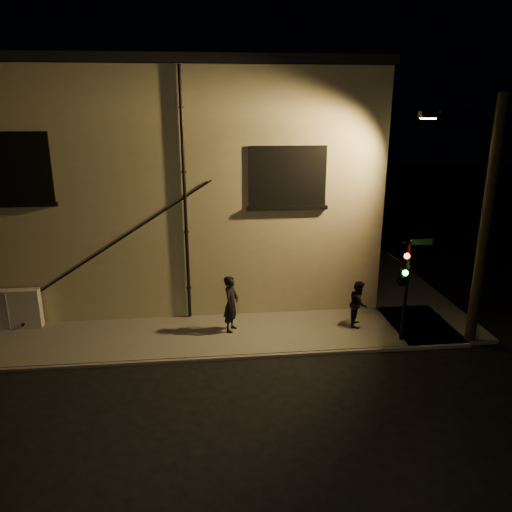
{
  "coord_description": "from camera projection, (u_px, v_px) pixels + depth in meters",
  "views": [
    {
      "loc": [
        -1.27,
        -13.36,
        7.39
      ],
      "look_at": [
        0.42,
        1.8,
        2.64
      ],
      "focal_mm": 35.0,
      "sensor_mm": 36.0,
      "label": 1
    }
  ],
  "objects": [
    {
      "name": "building",
      "position": [
        161.0,
        172.0,
        21.92
      ],
      "size": [
        16.2,
        12.23,
        8.8
      ],
      "color": "tan",
      "rests_on": "ground"
    },
    {
      "name": "traffic_signal",
      "position": [
        403.0,
        275.0,
        15.12
      ],
      "size": [
        1.25,
        1.94,
        3.31
      ],
      "color": "black",
      "rests_on": "sidewalk"
    },
    {
      "name": "utility_cabinet",
      "position": [
        9.0,
        309.0,
        16.52
      ],
      "size": [
        2.03,
        0.34,
        1.34
      ],
      "primitive_type": "cube",
      "color": "#BAB9B1",
      "rests_on": "sidewalk"
    },
    {
      "name": "ground",
      "position": [
        249.0,
        358.0,
        15.01
      ],
      "size": [
        90.0,
        90.0,
        0.0
      ],
      "primitive_type": "plane",
      "color": "black"
    },
    {
      "name": "pedestrian_b",
      "position": [
        358.0,
        303.0,
        16.69
      ],
      "size": [
        0.82,
        0.92,
        1.57
      ],
      "primitive_type": "imported",
      "rotation": [
        0.0,
        0.0,
        1.23
      ],
      "color": "black",
      "rests_on": "sidewalk"
    },
    {
      "name": "streetlamp_pole",
      "position": [
        483.0,
        220.0,
        14.81
      ],
      "size": [
        2.04,
        1.4,
        7.63
      ],
      "color": "black",
      "rests_on": "ground"
    },
    {
      "name": "pedestrian_a",
      "position": [
        231.0,
        304.0,
        16.25
      ],
      "size": [
        0.69,
        0.81,
        1.89
      ],
      "primitive_type": "imported",
      "rotation": [
        0.0,
        0.0,
        1.15
      ],
      "color": "black",
      "rests_on": "sidewalk"
    },
    {
      "name": "sidewalk",
      "position": [
        269.0,
        299.0,
        19.28
      ],
      "size": [
        21.0,
        16.0,
        0.12
      ],
      "color": "#5A5951",
      "rests_on": "ground"
    }
  ]
}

